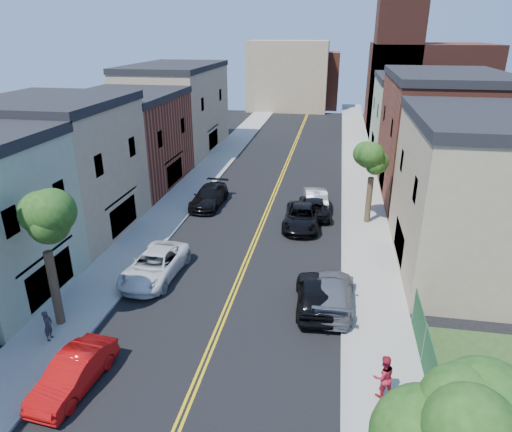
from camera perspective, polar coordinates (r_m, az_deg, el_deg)
The scene contains 28 objects.
sidewalk_left at distance 47.26m, azimuth -6.51°, elevation 5.19°, with size 3.20×100.00×0.15m, color gray.
sidewalk_right at distance 45.52m, azimuth 13.02°, elevation 4.09°, with size 3.20×100.00×0.15m, color gray.
curb_left at distance 46.81m, azimuth -4.44°, elevation 5.10°, with size 0.30×100.00×0.15m, color gray.
curb_right at distance 45.44m, azimuth 10.82°, elevation 4.24°, with size 0.30×100.00×0.15m, color gray.
bldg_left_tan_near at distance 35.40m, azimuth -23.28°, elevation 5.15°, with size 9.00×10.00×9.00m, color #998466.
bldg_left_brick at distance 44.79m, azimuth -15.77°, elevation 8.75°, with size 9.00×12.00×8.00m, color brown.
bldg_left_tan_far at distance 57.35m, azimuth -9.90°, elevation 12.83°, with size 9.00×16.00×9.50m, color #998466.
bldg_right_tan at distance 30.19m, azimuth 26.52°, elevation 1.85°, with size 9.00×12.00×9.00m, color #998466.
bldg_right_brick at distance 43.16m, azimuth 21.88°, elevation 8.87°, with size 9.00×14.00×10.00m, color brown.
bldg_right_palegrn at distance 56.82m, azimuth 19.19°, elevation 11.35°, with size 9.00×12.00×8.50m, color gray.
church at distance 71.56m, azimuth 19.69°, elevation 15.75°, with size 16.20×14.20×22.60m.
backdrop_left at distance 86.14m, azimuth 4.01°, elevation 16.99°, with size 14.00×8.00×12.00m, color #998466.
backdrop_center at distance 89.88m, azimuth 6.92°, elevation 16.46°, with size 10.00×8.00×10.00m, color brown.
fence_right at distance 18.57m, azimuth 22.49°, elevation -23.10°, with size 0.04×15.00×1.90m, color #143F1E.
tree_left_mid at distance 22.82m, azimuth -25.45°, elevation 1.52°, with size 5.20×5.20×9.29m.
tree_right_corner at distance 10.19m, azimuth 24.95°, elevation -20.00°, with size 5.80×5.80×10.35m.
tree_right_far at distance 34.39m, azimuth 14.49°, elevation 7.98°, with size 4.40×4.40×8.03m.
red_sedan at distance 21.22m, azimuth -21.78°, elevation -17.71°, with size 1.56×4.47×1.47m, color red.
white_pickup at distance 28.02m, azimuth -12.48°, elevation -6.01°, with size 2.68×5.81×1.61m, color silver.
grey_car_left at distance 28.70m, azimuth -13.04°, elevation -5.63°, with size 1.61×4.00×1.36m, color #4F5156.
black_car_left at distance 38.63m, azimuth -5.85°, elevation 2.45°, with size 2.28×5.60×1.62m, color black.
grey_car_right at distance 25.04m, azimuth 9.50°, elevation -9.44°, with size 2.23×5.49×1.59m, color slate.
black_car_right at distance 24.72m, azimuth 7.37°, elevation -9.62°, with size 2.01×4.98×1.70m, color black.
silver_car_right at distance 38.45m, azimuth 7.41°, elevation 2.28°, with size 1.73×4.95×1.63m, color #A4A6AB.
dark_car_right_far at distance 36.82m, azimuth 7.26°, elevation 1.22°, with size 2.40×5.20×1.45m, color black.
black_suv_lane at distance 34.45m, azimuth 5.69°, elevation -0.11°, with size 2.60×5.63×1.56m, color black.
pedestrian_left at distance 24.18m, azimuth -24.49°, elevation -12.30°, with size 0.56×0.37×1.53m, color #26272E.
pedestrian_right at distance 19.84m, azimuth 15.59°, elevation -18.69°, with size 0.91×0.71×1.86m, color maroon.
Camera 1 is at (5.11, -3.30, 13.82)m, focal length 32.12 mm.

